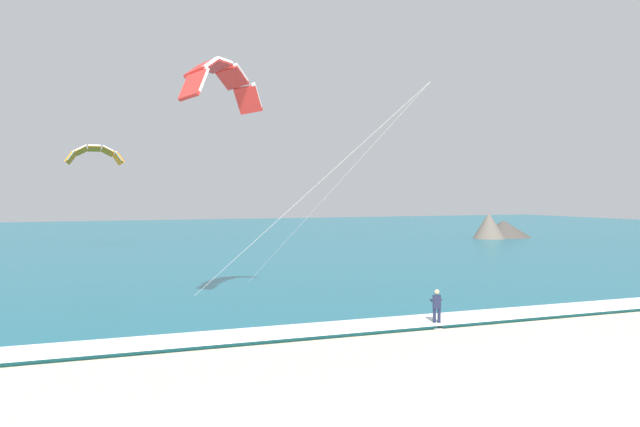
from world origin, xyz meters
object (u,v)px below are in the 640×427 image
at_px(kitesurfer, 437,306).
at_px(kite_distant, 95,153).
at_px(surfboard, 437,327).
at_px(kite_primary, 221,80).

bearing_deg(kitesurfer, kite_distant, 102.83).
distance_m(surfboard, kitesurfer, 0.91).
bearing_deg(kite_distant, kite_primary, -86.20).
height_order(kite_primary, kite_distant, kite_primary).
bearing_deg(surfboard, kite_primary, 135.64).
xyz_separation_m(kitesurfer, kite_distant, (-10.03, 44.06, 8.65)).
xyz_separation_m(kitesurfer, kite_primary, (-7.60, 7.41, 10.41)).
relative_size(kitesurfer, kite_distant, 0.31).
bearing_deg(kitesurfer, kite_primary, 135.73).
xyz_separation_m(surfboard, kitesurfer, (0.01, 0.02, 0.91)).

